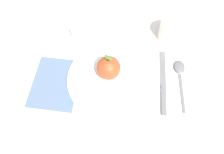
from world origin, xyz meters
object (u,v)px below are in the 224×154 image
dinner_plate (112,79)px  linen_napkin (55,83)px  side_bowl (85,29)px  knife (163,87)px  cup (170,30)px  spoon (180,72)px  apple (109,69)px

dinner_plate → linen_napkin: dinner_plate is taller
side_bowl → linen_napkin: bearing=153.8°
knife → cup: bearing=-15.1°
dinner_plate → knife: bearing=-102.9°
cup → spoon: bearing=-176.2°
dinner_plate → linen_napkin: 0.17m
spoon → linen_napkin: (-0.01, 0.38, -0.00)m
spoon → dinner_plate: bearing=92.8°
linen_napkin → cup: bearing=-68.0°
side_bowl → cup: cup is taller
linen_napkin → knife: bearing=-96.4°
dinner_plate → side_bowl: side_bowl is taller
dinner_plate → spoon: dinner_plate is taller
apple → knife: size_ratio=0.37×
cup → knife: size_ratio=0.33×
side_bowl → spoon: bearing=-122.4°
apple → knife: (-0.04, -0.16, -0.05)m
dinner_plate → spoon: bearing=-87.2°
knife → spoon: size_ratio=1.25×
side_bowl → apple: bearing=-159.4°
linen_napkin → spoon: bearing=-88.7°
linen_napkin → side_bowl: bearing=-26.2°
knife → side_bowl: bearing=45.1°
side_bowl → spoon: (-0.18, -0.28, -0.01)m
cup → knife: bearing=164.9°
knife → linen_napkin: size_ratio=1.25×
dinner_plate → side_bowl: (0.19, 0.08, 0.01)m
dinner_plate → cup: 0.25m
cup → spoon: (-0.14, -0.01, -0.03)m
knife → linen_napkin: bearing=83.6°
side_bowl → spoon: size_ratio=0.59×
apple → linen_napkin: (-0.01, 0.16, -0.05)m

